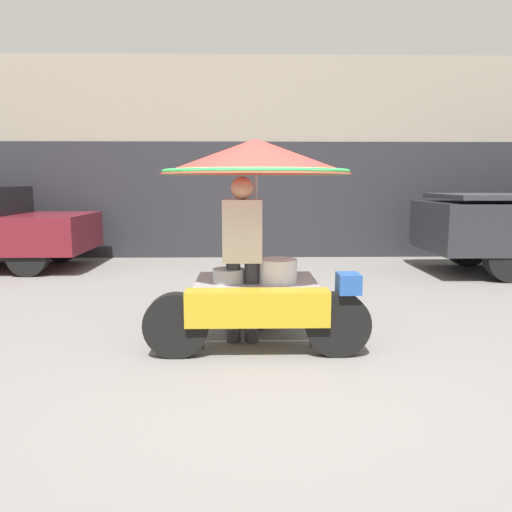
{
  "coord_description": "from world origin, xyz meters",
  "views": [
    {
      "loc": [
        -0.22,
        -3.94,
        1.57
      ],
      "look_at": [
        -0.11,
        0.99,
        0.84
      ],
      "focal_mm": 35.0,
      "sensor_mm": 36.0,
      "label": 1
    }
  ],
  "objects": [
    {
      "name": "vendor_motorcycle_cart",
      "position": [
        -0.11,
        0.97,
        1.55
      ],
      "size": [
        2.06,
        1.88,
        2.0
      ],
      "color": "black",
      "rests_on": "ground"
    },
    {
      "name": "ground_plane",
      "position": [
        0.0,
        0.0,
        0.0
      ],
      "size": [
        36.0,
        36.0,
        0.0
      ],
      "primitive_type": "plane",
      "color": "slate"
    },
    {
      "name": "vendor_person",
      "position": [
        -0.25,
        0.86,
        0.91
      ],
      "size": [
        0.38,
        0.22,
        1.63
      ],
      "color": "#2D2D33",
      "rests_on": "ground"
    },
    {
      "name": "shopfront_building",
      "position": [
        0.0,
        7.54,
        2.05
      ],
      "size": [
        28.0,
        2.06,
        4.12
      ],
      "color": "gray",
      "rests_on": "ground"
    }
  ]
}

